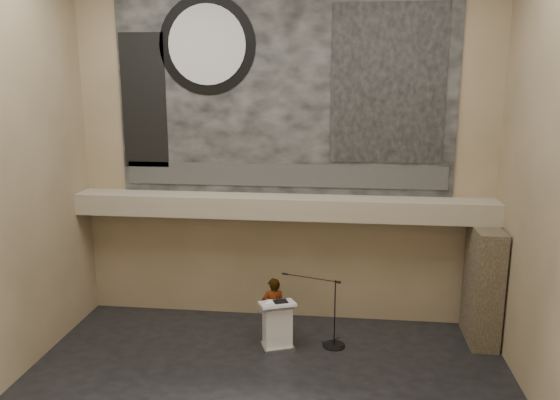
# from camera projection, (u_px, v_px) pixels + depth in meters

# --- Properties ---
(wall_back) EXTENTS (10.00, 0.02, 8.50)m
(wall_back) POSITION_uv_depth(u_px,v_px,m) (284.00, 150.00, 13.10)
(wall_back) COLOR #7E7050
(wall_back) RESTS_ON floor
(wall_front) EXTENTS (10.00, 0.02, 8.50)m
(wall_front) POSITION_uv_depth(u_px,v_px,m) (195.00, 254.00, 5.34)
(wall_front) COLOR #7E7050
(wall_front) RESTS_ON floor
(soffit) EXTENTS (10.00, 0.80, 0.50)m
(soffit) POSITION_uv_depth(u_px,v_px,m) (282.00, 207.00, 12.99)
(soffit) COLOR gray
(soffit) RESTS_ON wall_back
(sprinkler_left) EXTENTS (0.04, 0.04, 0.06)m
(sprinkler_left) POSITION_uv_depth(u_px,v_px,m) (216.00, 217.00, 13.19)
(sprinkler_left) COLOR #B2893D
(sprinkler_left) RESTS_ON soffit
(sprinkler_right) EXTENTS (0.04, 0.04, 0.06)m
(sprinkler_right) POSITION_uv_depth(u_px,v_px,m) (362.00, 221.00, 12.79)
(sprinkler_right) COLOR #B2893D
(sprinkler_right) RESTS_ON soffit
(banner) EXTENTS (8.00, 0.05, 5.00)m
(banner) POSITION_uv_depth(u_px,v_px,m) (284.00, 89.00, 12.75)
(banner) COLOR black
(banner) RESTS_ON wall_back
(banner_text_strip) EXTENTS (7.76, 0.02, 0.55)m
(banner_text_strip) POSITION_uv_depth(u_px,v_px,m) (283.00, 175.00, 13.16)
(banner_text_strip) COLOR #303030
(banner_text_strip) RESTS_ON banner
(banner_clock_rim) EXTENTS (2.30, 0.02, 2.30)m
(banner_clock_rim) POSITION_uv_depth(u_px,v_px,m) (207.00, 45.00, 12.70)
(banner_clock_rim) COLOR black
(banner_clock_rim) RESTS_ON banner
(banner_clock_face) EXTENTS (1.84, 0.02, 1.84)m
(banner_clock_face) POSITION_uv_depth(u_px,v_px,m) (207.00, 45.00, 12.68)
(banner_clock_face) COLOR silver
(banner_clock_face) RESTS_ON banner
(banner_building_print) EXTENTS (2.60, 0.02, 3.60)m
(banner_building_print) POSITION_uv_depth(u_px,v_px,m) (388.00, 85.00, 12.42)
(banner_building_print) COLOR black
(banner_building_print) RESTS_ON banner
(banner_brick_print) EXTENTS (1.10, 0.02, 3.20)m
(banner_brick_print) POSITION_uv_depth(u_px,v_px,m) (144.00, 101.00, 13.16)
(banner_brick_print) COLOR black
(banner_brick_print) RESTS_ON banner
(stone_pier) EXTENTS (0.60, 1.40, 2.70)m
(stone_pier) POSITION_uv_depth(u_px,v_px,m) (483.00, 285.00, 12.38)
(stone_pier) COLOR #3F3526
(stone_pier) RESTS_ON floor
(lectern) EXTENTS (0.91, 0.78, 1.14)m
(lectern) POSITION_uv_depth(u_px,v_px,m) (277.00, 325.00, 12.17)
(lectern) COLOR silver
(lectern) RESTS_ON floor
(binder) EXTENTS (0.37, 0.34, 0.04)m
(binder) POSITION_uv_depth(u_px,v_px,m) (281.00, 302.00, 12.03)
(binder) COLOR black
(binder) RESTS_ON lectern
(papers) EXTENTS (0.25, 0.32, 0.00)m
(papers) POSITION_uv_depth(u_px,v_px,m) (271.00, 302.00, 12.04)
(papers) COLOR white
(papers) RESTS_ON lectern
(speaker_person) EXTENTS (0.63, 0.51, 1.51)m
(speaker_person) POSITION_uv_depth(u_px,v_px,m) (273.00, 309.00, 12.52)
(speaker_person) COLOR white
(speaker_person) RESTS_ON floor
(mic_stand) EXTENTS (1.49, 0.64, 1.59)m
(mic_stand) POSITION_uv_depth(u_px,v_px,m) (332.00, 335.00, 12.35)
(mic_stand) COLOR black
(mic_stand) RESTS_ON floor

